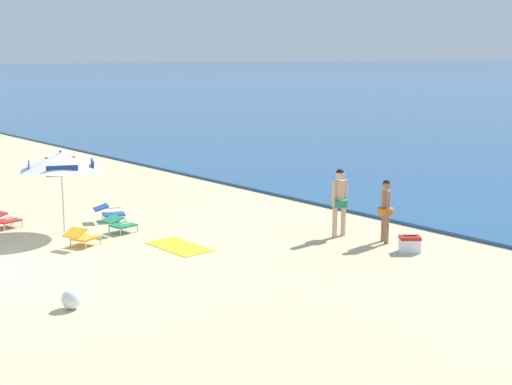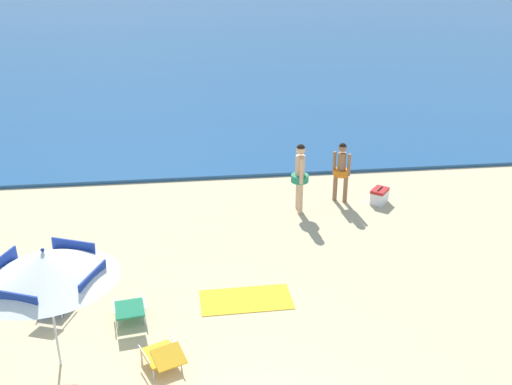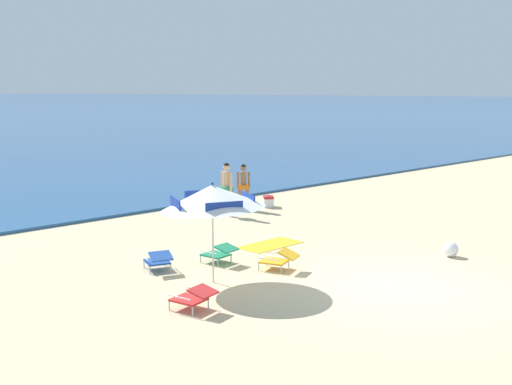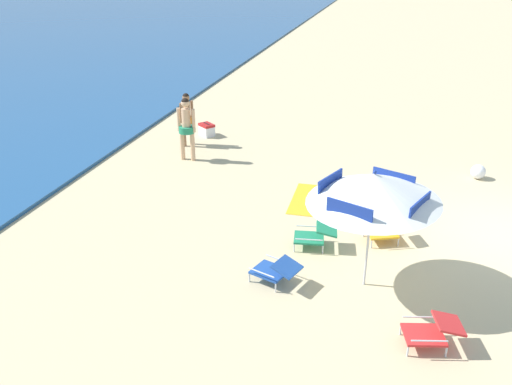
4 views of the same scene
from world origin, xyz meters
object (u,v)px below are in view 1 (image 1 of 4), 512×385
(beach_umbrella_striped_main, at_px, (61,162))
(beach_ball, at_px, (72,299))
(cooler_box, at_px, (410,244))
(beach_towel, at_px, (179,247))
(lounge_chair_under_umbrella, at_px, (109,212))
(lounge_chair_beside_umbrella, at_px, (119,223))
(person_standing_beside, at_px, (386,206))
(lounge_chair_facing_sea, at_px, (4,219))
(person_standing_near_shore, at_px, (340,198))
(lounge_chair_spare_folded, at_px, (82,236))

(beach_umbrella_striped_main, distance_m, beach_ball, 6.51)
(cooler_box, xyz_separation_m, beach_towel, (-3.96, -4.08, -0.20))
(beach_umbrella_striped_main, bearing_deg, beach_ball, -23.40)
(cooler_box, relative_size, beach_towel, 0.34)
(lounge_chair_under_umbrella, xyz_separation_m, lounge_chair_beside_umbrella, (1.47, -0.48, 0.00))
(person_standing_beside, relative_size, cooler_box, 2.69)
(lounge_chair_facing_sea, relative_size, beach_towel, 0.53)
(lounge_chair_under_umbrella, relative_size, beach_towel, 0.55)
(person_standing_near_shore, height_order, beach_towel, person_standing_near_shore)
(beach_umbrella_striped_main, distance_m, lounge_chair_beside_umbrella, 2.25)
(beach_umbrella_striped_main, relative_size, lounge_chair_facing_sea, 3.37)
(beach_umbrella_striped_main, distance_m, lounge_chair_facing_sea, 2.43)
(lounge_chair_under_umbrella, distance_m, beach_ball, 7.35)
(person_standing_beside, bearing_deg, lounge_chair_spare_folded, -126.15)
(lounge_chair_facing_sea, height_order, beach_ball, lounge_chair_facing_sea)
(lounge_chair_under_umbrella, bearing_deg, beach_umbrella_striped_main, -76.71)
(beach_umbrella_striped_main, relative_size, lounge_chair_under_umbrella, 3.25)
(lounge_chair_facing_sea, distance_m, cooler_box, 10.99)
(cooler_box, distance_m, beach_ball, 8.25)
(lounge_chair_under_umbrella, distance_m, cooler_box, 8.65)
(cooler_box, bearing_deg, beach_umbrella_striped_main, -142.28)
(lounge_chair_spare_folded, height_order, beach_towel, lounge_chair_spare_folded)
(lounge_chair_under_umbrella, height_order, person_standing_near_shore, person_standing_near_shore)
(person_standing_near_shore, bearing_deg, lounge_chair_facing_sea, -134.85)
(person_standing_beside, bearing_deg, cooler_box, -13.97)
(lounge_chair_beside_umbrella, distance_m, lounge_chair_facing_sea, 3.34)
(beach_ball, bearing_deg, lounge_chair_facing_sea, 169.16)
(lounge_chair_under_umbrella, distance_m, lounge_chair_spare_folded, 2.83)
(lounge_chair_facing_sea, height_order, cooler_box, lounge_chair_facing_sea)
(beach_umbrella_striped_main, xyz_separation_m, lounge_chair_spare_folded, (1.74, -0.32, -1.64))
(person_standing_near_shore, bearing_deg, person_standing_beside, 21.21)
(cooler_box, bearing_deg, beach_towel, -134.13)
(beach_umbrella_striped_main, relative_size, lounge_chair_spare_folded, 3.18)
(person_standing_beside, xyz_separation_m, beach_ball, (-0.50, -8.36, -0.75))
(person_standing_near_shore, bearing_deg, cooler_box, 5.49)
(lounge_chair_spare_folded, height_order, person_standing_beside, person_standing_beside)
(lounge_chair_spare_folded, distance_m, person_standing_beside, 7.70)
(lounge_chair_spare_folded, bearing_deg, lounge_chair_facing_sea, -165.86)
(beach_umbrella_striped_main, bearing_deg, lounge_chair_facing_sea, -141.65)
(lounge_chair_under_umbrella, distance_m, person_standing_near_shore, 6.72)
(person_standing_near_shore, height_order, cooler_box, person_standing_near_shore)
(lounge_chair_beside_umbrella, height_order, cooler_box, lounge_chair_beside_umbrella)
(lounge_chair_beside_umbrella, height_order, lounge_chair_facing_sea, same)
(lounge_chair_facing_sea, relative_size, lounge_chair_spare_folded, 0.94)
(beach_umbrella_striped_main, relative_size, cooler_box, 5.30)
(beach_umbrella_striped_main, height_order, beach_ball, beach_umbrella_striped_main)
(beach_towel, bearing_deg, person_standing_near_shore, 65.37)
(lounge_chair_under_umbrella, height_order, lounge_chair_beside_umbrella, lounge_chair_under_umbrella)
(lounge_chair_spare_folded, xyz_separation_m, person_standing_beside, (4.53, 6.19, 0.67))
(lounge_chair_facing_sea, bearing_deg, beach_towel, 29.37)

